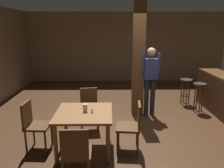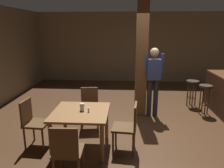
# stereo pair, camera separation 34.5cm
# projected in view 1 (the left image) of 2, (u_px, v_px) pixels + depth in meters

# --- Properties ---
(ground_plane) EXTENTS (10.80, 10.80, 0.00)m
(ground_plane) POSITION_uv_depth(u_px,v_px,m) (141.00, 127.00, 4.95)
(ground_plane) COLOR #422816
(wall_back) EXTENTS (8.00, 0.10, 2.80)m
(wall_back) POSITION_uv_depth(u_px,v_px,m) (127.00, 47.00, 8.95)
(wall_back) COLOR #756047
(wall_back) RESTS_ON ground_plane
(pillar) EXTENTS (0.28, 0.28, 2.80)m
(pillar) POSITION_uv_depth(u_px,v_px,m) (138.00, 60.00, 5.39)
(pillar) COLOR brown
(pillar) RESTS_ON ground_plane
(dining_table) EXTENTS (0.99, 0.99, 0.73)m
(dining_table) POSITION_uv_depth(u_px,v_px,m) (84.00, 118.00, 3.89)
(dining_table) COLOR brown
(dining_table) RESTS_ON ground_plane
(chair_south) EXTENTS (0.43, 0.43, 0.89)m
(chair_south) POSITION_uv_depth(u_px,v_px,m) (76.00, 152.00, 3.03)
(chair_south) COLOR #4C3319
(chair_south) RESTS_ON ground_plane
(chair_north) EXTENTS (0.47, 0.47, 0.89)m
(chair_north) POSITION_uv_depth(u_px,v_px,m) (89.00, 107.00, 4.77)
(chair_north) COLOR #4C3319
(chair_north) RESTS_ON ground_plane
(chair_east) EXTENTS (0.46, 0.46, 0.89)m
(chair_east) POSITION_uv_depth(u_px,v_px,m) (132.00, 124.00, 3.89)
(chair_east) COLOR #4C3319
(chair_east) RESTS_ON ground_plane
(chair_west) EXTENTS (0.45, 0.45, 0.89)m
(chair_west) POSITION_uv_depth(u_px,v_px,m) (34.00, 123.00, 3.95)
(chair_west) COLOR #4C3319
(chair_west) RESTS_ON ground_plane
(napkin_cup) EXTENTS (0.08, 0.08, 0.14)m
(napkin_cup) POSITION_uv_depth(u_px,v_px,m) (85.00, 108.00, 3.87)
(napkin_cup) COLOR beige
(napkin_cup) RESTS_ON dining_table
(salt_shaker) EXTENTS (0.03, 0.03, 0.08)m
(salt_shaker) POSITION_uv_depth(u_px,v_px,m) (92.00, 110.00, 3.82)
(salt_shaker) COLOR silver
(salt_shaker) RESTS_ON dining_table
(standing_person) EXTENTS (0.47, 0.23, 1.72)m
(standing_person) POSITION_uv_depth(u_px,v_px,m) (150.00, 77.00, 5.39)
(standing_person) COLOR navy
(standing_person) RESTS_ON ground_plane
(bar_counter) EXTENTS (0.56, 2.23, 1.01)m
(bar_counter) POSITION_uv_depth(u_px,v_px,m) (222.00, 95.00, 5.55)
(bar_counter) COLOR brown
(bar_counter) RESTS_ON ground_plane
(bar_stool_near) EXTENTS (0.33, 0.33, 0.77)m
(bar_stool_near) POSITION_uv_depth(u_px,v_px,m) (199.00, 91.00, 5.75)
(bar_stool_near) COLOR #2D2319
(bar_stool_near) RESTS_ON ground_plane
(bar_stool_mid) EXTENTS (0.35, 0.35, 0.74)m
(bar_stool_mid) POSITION_uv_depth(u_px,v_px,m) (186.00, 85.00, 6.34)
(bar_stool_mid) COLOR #2D2319
(bar_stool_mid) RESTS_ON ground_plane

